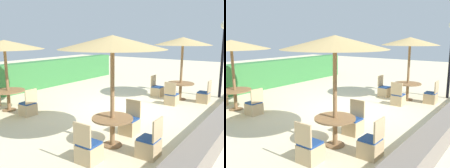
# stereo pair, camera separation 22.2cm
# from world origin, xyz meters

# --- Properties ---
(ground_plane) EXTENTS (40.00, 40.00, 0.00)m
(ground_plane) POSITION_xyz_m (0.00, 0.00, 0.00)
(ground_plane) COLOR beige
(hedge_row) EXTENTS (13.00, 0.70, 1.39)m
(hedge_row) POSITION_xyz_m (0.00, 5.78, 0.70)
(hedge_row) COLOR #387A3D
(hedge_row) RESTS_ON ground_plane
(stone_border) EXTENTS (10.00, 0.56, 0.54)m
(stone_border) POSITION_xyz_m (0.00, -3.39, 0.27)
(stone_border) COLOR slate
(stone_border) RESTS_ON ground_plane
(parasol_front_left) EXTENTS (2.54, 2.54, 2.70)m
(parasol_front_left) POSITION_xyz_m (-2.78, -1.37, 2.53)
(parasol_front_left) COLOR olive
(parasol_front_left) RESTS_ON ground_plane
(round_table_front_left) EXTENTS (1.02, 1.02, 0.73)m
(round_table_front_left) POSITION_xyz_m (-2.78, -1.37, 0.56)
(round_table_front_left) COLOR olive
(round_table_front_left) RESTS_ON ground_plane
(patio_chair_front_left_east) EXTENTS (0.46, 0.46, 0.93)m
(patio_chair_front_left_east) POSITION_xyz_m (-1.87, -1.31, 0.26)
(patio_chair_front_left_east) COLOR tan
(patio_chair_front_left_east) RESTS_ON ground_plane
(patio_chair_front_left_west) EXTENTS (0.46, 0.46, 0.93)m
(patio_chair_front_left_west) POSITION_xyz_m (-3.77, -1.43, 0.26)
(patio_chair_front_left_west) COLOR tan
(patio_chair_front_left_west) RESTS_ON ground_plane
(patio_chair_front_left_south) EXTENTS (0.46, 0.46, 0.93)m
(patio_chair_front_left_south) POSITION_xyz_m (-2.79, -2.38, 0.26)
(patio_chair_front_left_south) COLOR tan
(patio_chair_front_left_south) RESTS_ON ground_plane
(parasol_front_right) EXTENTS (2.35, 2.35, 2.63)m
(parasol_front_right) POSITION_xyz_m (2.64, -1.12, 2.46)
(parasol_front_right) COLOR olive
(parasol_front_right) RESTS_ON ground_plane
(round_table_front_right) EXTENTS (1.11, 1.11, 0.72)m
(round_table_front_right) POSITION_xyz_m (2.64, -1.12, 0.58)
(round_table_front_right) COLOR olive
(round_table_front_right) RESTS_ON ground_plane
(patio_chair_front_right_west) EXTENTS (0.46, 0.46, 0.93)m
(patio_chair_front_right_west) POSITION_xyz_m (1.63, -1.13, 0.26)
(patio_chair_front_right_west) COLOR tan
(patio_chair_front_right_west) RESTS_ON ground_plane
(patio_chair_front_right_north) EXTENTS (0.46, 0.46, 0.93)m
(patio_chair_front_right_north) POSITION_xyz_m (2.63, -0.04, 0.26)
(patio_chair_front_right_north) COLOR tan
(patio_chair_front_right_north) RESTS_ON ground_plane
(patio_chair_front_right_south) EXTENTS (0.46, 0.46, 0.93)m
(patio_chair_front_right_south) POSITION_xyz_m (2.68, -2.09, 0.26)
(patio_chair_front_right_south) COLOR tan
(patio_chair_front_right_south) RESTS_ON ground_plane
(parasol_back_left) EXTENTS (2.73, 2.73, 2.55)m
(parasol_back_left) POSITION_xyz_m (-2.51, 3.44, 2.38)
(parasol_back_left) COLOR olive
(parasol_back_left) RESTS_ON ground_plane
(round_table_back_left) EXTENTS (1.17, 1.17, 0.75)m
(round_table_back_left) POSITION_xyz_m (-2.51, 3.44, 0.61)
(round_table_back_left) COLOR olive
(round_table_back_left) RESTS_ON ground_plane
(patio_chair_back_left_south) EXTENTS (0.46, 0.46, 0.93)m
(patio_chair_back_left_south) POSITION_xyz_m (-2.46, 2.38, 0.26)
(patio_chair_back_left_south) COLOR tan
(patio_chair_back_left_south) RESTS_ON ground_plane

